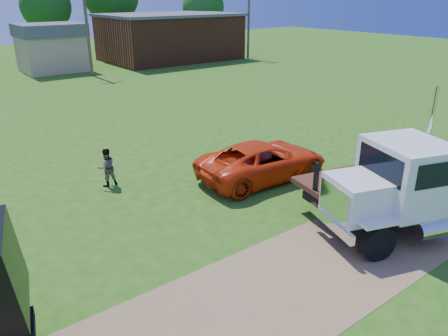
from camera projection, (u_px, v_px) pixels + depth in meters
ground at (344, 255)px, 13.55m from camera, size 140.00×140.00×0.00m
dirt_track at (344, 254)px, 13.55m from camera, size 120.00×4.20×0.01m
white_semi_tractor at (407, 188)px, 14.23m from camera, size 8.05×4.83×4.78m
orange_pickup at (263, 161)px, 18.83m from camera, size 6.07×3.10×1.64m
flatbed_trailer at (407, 177)px, 16.79m from camera, size 9.25×4.51×2.28m
spectator_b at (106, 167)px, 18.10m from camera, size 0.81×0.64×1.64m
brick_building at (170, 37)px, 52.13m from camera, size 15.40×10.40×5.30m
tan_shed at (52, 47)px, 44.29m from camera, size 6.20×5.40×4.70m
utility_poles at (87, 25)px, 40.89m from camera, size 42.20×0.28×9.00m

